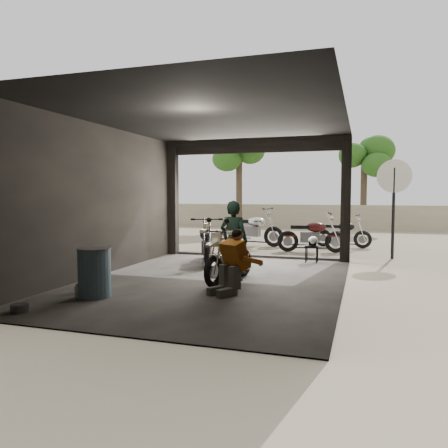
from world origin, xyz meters
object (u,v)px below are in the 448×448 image
Objects in this scene: main_bike at (230,255)px; stool at (312,248)px; mechanic at (230,263)px; helmet at (313,241)px; oil_drum at (94,273)px; rider at (234,241)px; outside_bike_c at (343,231)px; outside_bike_b at (312,232)px; left_bike at (206,240)px; outside_bike_a at (252,227)px; sign_post at (394,191)px.

stool is at bearing 78.28° from main_bike.
mechanic is at bearing -60.52° from main_bike.
oil_drum is (-3.07, -4.86, -0.14)m from helmet.
rider is 3.05m from stool.
stool is (-0.59, -3.56, -0.16)m from outside_bike_c.
outside_bike_c is (0.82, 1.52, -0.06)m from outside_bike_b.
mechanic is (-0.72, -6.00, -0.05)m from outside_bike_b.
outside_bike_b is at bearing 30.15° from left_bike.
outside_bike_a is 3.87m from helmet.
outside_bike_b is at bearing 96.57° from stool.
sign_post reaches higher than outside_bike_b.
sign_post is at bearing 34.70° from stool.
outside_bike_c reaches higher than helmet.
main_bike is 3.16m from stool.
stool is at bearing 177.68° from outside_bike_c.
rider is at bearing 82.31° from main_bike.
mechanic is (0.28, -1.20, -0.26)m from rider.
main_bike is at bearing -80.42° from left_bike.
main_bike is 0.61× the size of sign_post.
outside_bike_c is 7.67m from mechanic.
outside_bike_b is at bearing -94.99° from rider.
outside_bike_a is at bearing 106.31° from outside_bike_c.
mechanic is 6.21m from sign_post.
outside_bike_a is 2.27× the size of oil_drum.
outside_bike_b is 7.45m from oil_drum.
stool is at bearing 106.17° from mechanic.
sign_post is (1.98, 1.37, 1.44)m from stool.
outside_bike_a reaches higher than mechanic.
sign_post reaches higher than stool.
left_bike is at bearing 82.50° from oil_drum.
outside_bike_b is at bearing 67.86° from oil_drum.
oil_drum is (-3.63, -8.42, -0.12)m from outside_bike_c.
main_bike is 1.92× the size of oil_drum.
oil_drum is (-3.04, -4.86, 0.04)m from stool.
stool is 5.73m from oil_drum.
left_bike is 2.31m from rider.
outside_bike_b is 2.11× the size of oil_drum.
main_bike is 6.29× the size of helmet.
sign_post is at bearing 19.75° from helmet.
left_bike is 5.16m from sign_post.
left_bike is at bearing 151.94° from outside_bike_c.
outside_bike_b is at bearing 90.24° from main_bike.
outside_bike_c is 1.45× the size of mechanic.
outside_bike_a is 5.95m from rider.
outside_bike_a is at bearing 126.82° from stool.
outside_bike_b is 1.11× the size of outside_bike_c.
left_bike is 3.95m from outside_bike_a.
rider is 0.61× the size of sign_post.
outside_bike_c reaches higher than oil_drum.
oil_drum is at bearing 149.09° from outside_bike_b.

